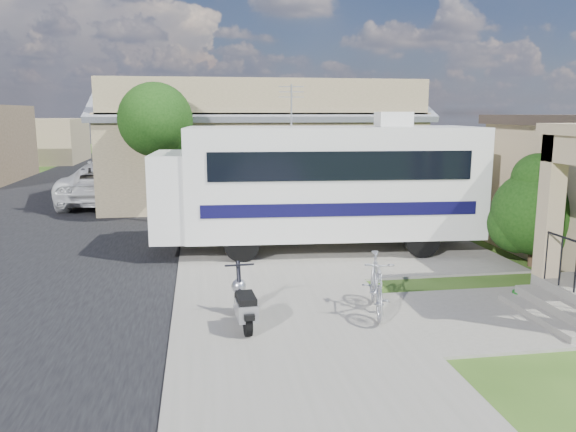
{
  "coord_description": "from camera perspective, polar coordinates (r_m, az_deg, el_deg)",
  "views": [
    {
      "loc": [
        -2.46,
        -9.78,
        3.58
      ],
      "look_at": [
        -0.5,
        2.5,
        1.3
      ],
      "focal_mm": 35.0,
      "sensor_mm": 36.0,
      "label": 1
    }
  ],
  "objects": [
    {
      "name": "ground",
      "position": [
        10.7,
        4.82,
        -9.19
      ],
      "size": [
        120.0,
        120.0,
        0.0
      ],
      "primitive_type": "plane",
      "color": "#244312"
    },
    {
      "name": "street_slab",
      "position": [
        20.72,
        -22.99,
        -0.36
      ],
      "size": [
        9.0,
        80.0,
        0.02
      ],
      "primitive_type": "cube",
      "color": "black",
      "rests_on": "ground"
    },
    {
      "name": "sidewalk_slab",
      "position": [
        20.15,
        -4.77,
        0.21
      ],
      "size": [
        4.0,
        80.0,
        0.06
      ],
      "primitive_type": "cube",
      "color": "slate",
      "rests_on": "ground"
    },
    {
      "name": "driveway_slab",
      "position": [
        15.24,
        6.26,
        -3.16
      ],
      "size": [
        7.0,
        6.0,
        0.05
      ],
      "primitive_type": "cube",
      "color": "slate",
      "rests_on": "ground"
    },
    {
      "name": "walk_slab",
      "position": [
        10.94,
        21.8,
        -9.36
      ],
      "size": [
        4.0,
        3.0,
        0.05
      ],
      "primitive_type": "cube",
      "color": "slate",
      "rests_on": "ground"
    },
    {
      "name": "warehouse",
      "position": [
        23.93,
        -3.17,
        6.57
      ],
      "size": [
        12.5,
        8.4,
        5.04
      ],
      "color": "#756649",
      "rests_on": "ground"
    },
    {
      "name": "distant_bldg_near",
      "position": [
        45.59,
        -25.22,
        6.93
      ],
      "size": [
        8.0,
        7.0,
        3.2
      ],
      "primitive_type": "cube",
      "color": "#756649",
      "rests_on": "ground"
    },
    {
      "name": "street_tree_a",
      "position": [
        18.88,
        -12.99,
        9.13
      ],
      "size": [
        2.44,
        2.4,
        4.58
      ],
      "color": "#2E2014",
      "rests_on": "ground"
    },
    {
      "name": "street_tree_b",
      "position": [
        28.86,
        -11.7,
        9.81
      ],
      "size": [
        2.44,
        2.4,
        4.73
      ],
      "color": "#2E2014",
      "rests_on": "ground"
    },
    {
      "name": "street_tree_c",
      "position": [
        37.86,
        -11.09,
        9.49
      ],
      "size": [
        2.44,
        2.4,
        4.42
      ],
      "color": "#2E2014",
      "rests_on": "ground"
    },
    {
      "name": "motorhome",
      "position": [
        14.67,
        3.25,
        3.5
      ],
      "size": [
        8.44,
        3.13,
        4.25
      ],
      "rotation": [
        0.0,
        0.0,
        -0.06
      ],
      "color": "beige",
      "rests_on": "ground"
    },
    {
      "name": "shrub",
      "position": [
        14.41,
        23.89,
        0.68
      ],
      "size": [
        2.19,
        2.09,
        2.68
      ],
      "color": "#2E2014",
      "rests_on": "ground"
    },
    {
      "name": "scooter",
      "position": [
        9.49,
        -4.5,
        -8.97
      ],
      "size": [
        0.52,
        1.47,
        0.97
      ],
      "rotation": [
        0.0,
        0.0,
        0.06
      ],
      "color": "black",
      "rests_on": "ground"
    },
    {
      "name": "bicycle",
      "position": [
        10.18,
        8.96,
        -7.17
      ],
      "size": [
        0.86,
        1.83,
        1.06
      ],
      "primitive_type": "imported",
      "rotation": [
        0.0,
        0.0,
        -0.21
      ],
      "color": "#A3A4AA",
      "rests_on": "ground"
    },
    {
      "name": "pickup_truck",
      "position": [
        23.63,
        -17.75,
        3.23
      ],
      "size": [
        3.26,
        6.22,
        1.67
      ],
      "primitive_type": "imported",
      "rotation": [
        0.0,
        0.0,
        3.06
      ],
      "color": "silver",
      "rests_on": "ground"
    },
    {
      "name": "van",
      "position": [
        29.63,
        -17.06,
        4.7
      ],
      "size": [
        3.0,
        6.22,
        1.75
      ],
      "primitive_type": "imported",
      "rotation": [
        0.0,
        0.0,
        -0.09
      ],
      "color": "silver",
      "rests_on": "ground"
    },
    {
      "name": "garden_hose",
      "position": [
        11.87,
        22.63,
        -7.6
      ],
      "size": [
        0.36,
        0.36,
        0.16
      ],
      "primitive_type": "cylinder",
      "color": "#115917",
      "rests_on": "ground"
    }
  ]
}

